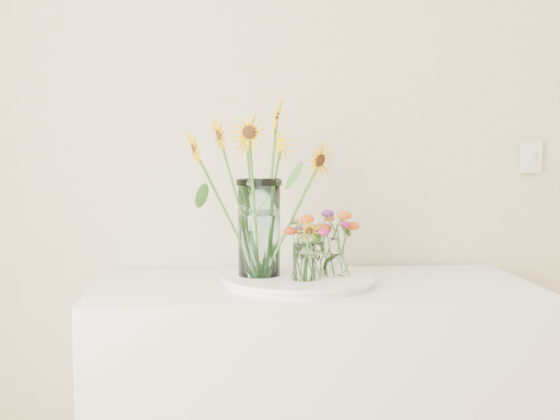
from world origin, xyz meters
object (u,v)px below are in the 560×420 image
(small_vase_b, at_px, (335,257))
(small_vase_a, at_px, (304,262))
(tray, at_px, (298,281))
(mason_jar, at_px, (259,228))
(small_vase_c, at_px, (316,256))
(counter, at_px, (313,419))

(small_vase_b, bearing_deg, small_vase_a, -147.04)
(small_vase_a, xyz_separation_m, small_vase_b, (0.11, 0.07, 0.00))
(tray, distance_m, mason_jar, 0.21)
(small_vase_a, xyz_separation_m, small_vase_c, (0.06, 0.18, -0.01))
(tray, height_order, small_vase_c, small_vase_c)
(mason_jar, relative_size, small_vase_b, 2.49)
(counter, bearing_deg, small_vase_b, -27.67)
(counter, relative_size, tray, 3.02)
(counter, distance_m, small_vase_b, 0.54)
(small_vase_b, distance_m, small_vase_c, 0.12)
(small_vase_a, bearing_deg, small_vase_c, 70.77)
(small_vase_b, bearing_deg, small_vase_c, 113.09)
(mason_jar, xyz_separation_m, small_vase_c, (0.19, 0.08, -0.11))
(mason_jar, distance_m, small_vase_c, 0.23)
(mason_jar, bearing_deg, small_vase_a, -35.54)
(counter, height_order, small_vase_b, small_vase_b)
(counter, xyz_separation_m, tray, (-0.05, -0.02, 0.46))
(tray, distance_m, small_vase_a, 0.11)
(small_vase_a, bearing_deg, small_vase_b, 32.96)
(small_vase_b, relative_size, small_vase_c, 1.26)
(tray, distance_m, small_vase_b, 0.14)
(counter, xyz_separation_m, small_vase_b, (0.06, -0.03, 0.54))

